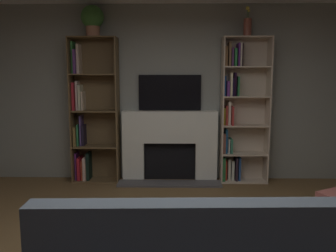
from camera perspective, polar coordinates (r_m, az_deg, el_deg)
The scene contains 7 objects.
wall_back_accent at distance 5.43m, azimuth 0.31°, elevation 5.33°, with size 5.78×0.06×2.69m, color gray.
fireplace at distance 5.39m, azimuth 0.29°, elevation -3.03°, with size 1.56×0.50×1.09m.
tv at distance 5.37m, azimuth 0.30°, elevation 5.51°, with size 0.96×0.06×0.54m, color black.
bookshelf_left at distance 5.46m, azimuth -12.66°, elevation 1.77°, with size 0.71×0.33×2.19m.
bookshelf_right at distance 5.40m, azimuth 11.49°, elevation 2.30°, with size 0.71×0.31×2.19m.
potted_plant at distance 5.44m, azimuth -12.32°, elevation 16.82°, with size 0.34×0.34×0.46m.
vase_with_flowers at distance 5.40m, azimuth 12.93°, elevation 15.66°, with size 0.12×0.12×0.43m.
Camera 1 is at (0.06, -2.52, 1.62)m, focal length 37.06 mm.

